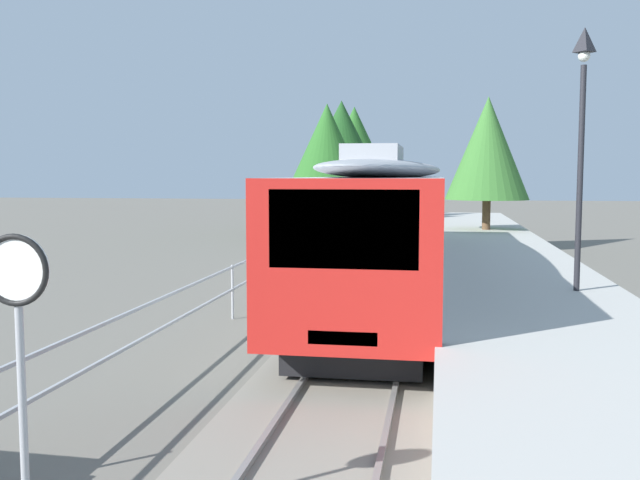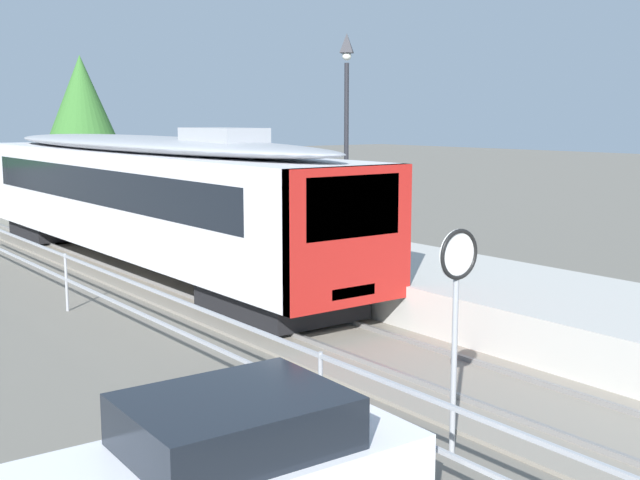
# 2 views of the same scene
# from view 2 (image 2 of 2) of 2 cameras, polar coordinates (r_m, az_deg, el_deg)

# --- Properties ---
(ground_plane) EXTENTS (160.00, 160.00, 0.00)m
(ground_plane) POSITION_cam_2_polar(r_m,az_deg,el_deg) (18.95, -17.79, -4.16)
(ground_plane) COLOR #6B665B
(track_rails) EXTENTS (3.20, 60.00, 0.14)m
(track_rails) POSITION_cam_2_polar(r_m,az_deg,el_deg) (20.09, -9.70, -3.05)
(track_rails) COLOR gray
(track_rails) RESTS_ON ground
(commuter_train) EXTENTS (2.82, 18.32, 3.74)m
(commuter_train) POSITION_cam_2_polar(r_m,az_deg,el_deg) (21.96, -12.76, 3.42)
(commuter_train) COLOR silver
(commuter_train) RESTS_ON track_rails
(station_platform) EXTENTS (3.90, 60.00, 0.90)m
(station_platform) POSITION_cam_2_polar(r_m,az_deg,el_deg) (21.67, -2.08, -0.95)
(station_platform) COLOR #B7B5AD
(station_platform) RESTS_ON ground
(platform_lamp_mid_platform) EXTENTS (0.34, 0.34, 5.35)m
(platform_lamp_mid_platform) POSITION_cam_2_polar(r_m,az_deg,el_deg) (20.93, 1.92, 10.18)
(platform_lamp_mid_platform) COLOR #232328
(platform_lamp_mid_platform) RESTS_ON station_platform
(speed_limit_sign) EXTENTS (0.61, 0.10, 2.81)m
(speed_limit_sign) POSITION_cam_2_polar(r_m,az_deg,el_deg) (9.57, 9.83, -3.23)
(speed_limit_sign) COLOR #9EA0A5
(speed_limit_sign) RESTS_ON ground
(carpark_fence) EXTENTS (0.06, 36.06, 1.25)m
(carpark_fence) POSITION_cam_2_polar(r_m,az_deg,el_deg) (9.94, 0.04, -9.92)
(carpark_fence) COLOR #9EA0A5
(carpark_fence) RESTS_ON ground
(parked_hatchback_white) EXTENTS (4.05, 1.88, 1.53)m
(parked_hatchback_white) POSITION_cam_2_polar(r_m,az_deg,el_deg) (7.77, -7.41, -16.43)
(parked_hatchback_white) COLOR white
(parked_hatchback_white) RESTS_ON ground
(tree_behind_station_far) EXTENTS (3.65, 3.65, 6.71)m
(tree_behind_station_far) POSITION_cam_2_polar(r_m,az_deg,el_deg) (35.27, -16.71, 8.94)
(tree_behind_station_far) COLOR brown
(tree_behind_station_far) RESTS_ON ground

